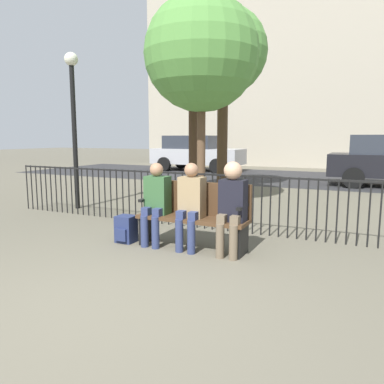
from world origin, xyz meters
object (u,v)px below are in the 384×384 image
(seated_person_2, at_px, (232,202))
(tree_1, at_px, (223,53))
(tree_0, at_px, (193,48))
(parked_car_1, at_px, (196,152))
(seated_person_1, at_px, (191,202))
(backpack, at_px, (126,229))
(lamp_post, at_px, (73,105))
(tree_2, at_px, (201,54))
(park_bench, at_px, (194,213))
(seated_person_0, at_px, (156,200))

(seated_person_2, relative_size, tree_1, 0.24)
(tree_0, relative_size, parked_car_1, 1.16)
(seated_person_1, relative_size, backpack, 3.03)
(lamp_post, bearing_deg, seated_person_2, -22.01)
(seated_person_2, xyz_separation_m, lamp_post, (-4.16, 1.68, 1.50))
(backpack, height_order, parked_car_1, parked_car_1)
(tree_1, xyz_separation_m, tree_2, (0.49, -2.62, -0.58))
(seated_person_2, distance_m, lamp_post, 4.73)
(seated_person_2, xyz_separation_m, parked_car_1, (-5.75, 11.31, 0.14))
(park_bench, distance_m, tree_2, 4.42)
(seated_person_0, bearing_deg, seated_person_1, 0.09)
(seated_person_1, height_order, backpack, seated_person_1)
(seated_person_2, relative_size, lamp_post, 0.38)
(park_bench, relative_size, tree_2, 0.34)
(seated_person_0, height_order, lamp_post, lamp_post)
(tree_0, height_order, tree_1, tree_1)
(seated_person_1, bearing_deg, tree_2, 111.78)
(parked_car_1, bearing_deg, park_bench, -65.24)
(tree_1, bearing_deg, tree_0, -106.06)
(parked_car_1, bearing_deg, lamp_post, -80.60)
(tree_1, bearing_deg, parked_car_1, 121.78)
(seated_person_2, relative_size, tree_0, 0.25)
(tree_0, distance_m, tree_2, 1.68)
(seated_person_0, relative_size, tree_2, 0.26)
(seated_person_0, bearing_deg, tree_0, 109.07)
(seated_person_0, distance_m, tree_2, 4.28)
(tree_0, bearing_deg, tree_1, 73.94)
(park_bench, height_order, tree_1, tree_1)
(seated_person_2, bearing_deg, tree_2, 120.19)
(park_bench, height_order, seated_person_1, seated_person_1)
(park_bench, xyz_separation_m, parked_car_1, (-5.16, 11.18, 0.35))
(tree_1, bearing_deg, seated_person_0, -78.14)
(backpack, distance_m, tree_0, 6.04)
(park_bench, xyz_separation_m, lamp_post, (-3.56, 1.56, 1.72))
(tree_2, distance_m, lamp_post, 2.98)
(seated_person_1, relative_size, parked_car_1, 0.29)
(tree_0, bearing_deg, seated_person_0, -70.93)
(seated_person_0, distance_m, tree_0, 5.82)
(tree_0, bearing_deg, tree_2, -57.99)
(tree_1, xyz_separation_m, lamp_post, (-1.78, -4.18, -1.72))
(backpack, distance_m, parked_car_1, 12.14)
(seated_person_1, bearing_deg, seated_person_2, 0.21)
(seated_person_0, xyz_separation_m, lamp_post, (-3.01, 1.68, 1.55))
(park_bench, distance_m, lamp_post, 4.25)
(seated_person_1, distance_m, tree_2, 4.40)
(seated_person_0, relative_size, parked_car_1, 0.28)
(seated_person_0, distance_m, seated_person_1, 0.55)
(seated_person_0, height_order, parked_car_1, parked_car_1)
(seated_person_2, height_order, tree_0, tree_0)
(tree_2, height_order, parked_car_1, tree_2)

